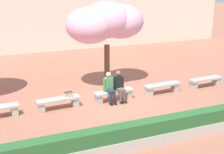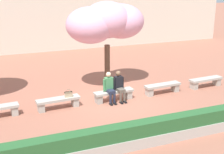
{
  "view_description": "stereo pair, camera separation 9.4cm",
  "coord_description": "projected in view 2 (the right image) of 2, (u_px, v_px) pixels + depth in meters",
  "views": [
    {
      "loc": [
        -4.82,
        -11.53,
        4.9
      ],
      "look_at": [
        0.0,
        0.2,
        1.0
      ],
      "focal_mm": 50.0,
      "sensor_mm": 36.0,
      "label": 1
    },
    {
      "loc": [
        -4.73,
        -11.56,
        4.9
      ],
      "look_at": [
        0.0,
        0.2,
        1.0
      ],
      "focal_mm": 50.0,
      "sensor_mm": 36.0,
      "label": 2
    }
  ],
  "objects": [
    {
      "name": "stone_bench_center",
      "position": [
        114.0,
        94.0,
        13.29
      ],
      "size": [
        1.76,
        0.52,
        0.45
      ],
      "color": "#ADA89E",
      "rests_on": "ground"
    },
    {
      "name": "person_seated_left",
      "position": [
        109.0,
        86.0,
        13.05
      ],
      "size": [
        0.51,
        0.69,
        1.29
      ],
      "color": "black",
      "rests_on": "ground"
    },
    {
      "name": "person_seated_right",
      "position": [
        119.0,
        85.0,
        13.21
      ],
      "size": [
        0.51,
        0.7,
        1.29
      ],
      "color": "black",
      "rests_on": "ground"
    },
    {
      "name": "building_facade",
      "position": [
        50.0,
        0.0,
        23.67
      ],
      "size": [
        28.0,
        4.0,
        7.03
      ],
      "primitive_type": "cube",
      "color": "beige",
      "rests_on": "ground"
    },
    {
      "name": "ground_plane",
      "position": [
        114.0,
        100.0,
        13.38
      ],
      "size": [
        100.0,
        100.0,
        0.0
      ],
      "primitive_type": "plane",
      "color": "#9E604C"
    },
    {
      "name": "cherry_tree_main",
      "position": [
        106.0,
        22.0,
        14.3
      ],
      "size": [
        3.74,
        2.38,
        4.06
      ],
      "color": "#513828",
      "rests_on": "ground"
    },
    {
      "name": "planter_hedge_foreground",
      "position": [
        160.0,
        130.0,
        9.85
      ],
      "size": [
        14.22,
        0.5,
        0.8
      ],
      "color": "#ADA89E",
      "rests_on": "ground"
    },
    {
      "name": "handbag",
      "position": [
        68.0,
        94.0,
        12.5
      ],
      "size": [
        0.3,
        0.15,
        0.34
      ],
      "color": "tan",
      "rests_on": "stone_bench_near_west"
    },
    {
      "name": "stone_bench_east_end",
      "position": [
        206.0,
        81.0,
        15.0
      ],
      "size": [
        1.76,
        0.52,
        0.45
      ],
      "color": "#ADA89E",
      "rests_on": "ground"
    },
    {
      "name": "stone_bench_near_east",
      "position": [
        163.0,
        87.0,
        14.15
      ],
      "size": [
        1.76,
        0.52,
        0.45
      ],
      "color": "#ADA89E",
      "rests_on": "ground"
    },
    {
      "name": "stone_bench_near_west",
      "position": [
        58.0,
        102.0,
        12.44
      ],
      "size": [
        1.76,
        0.52,
        0.45
      ],
      "color": "#ADA89E",
      "rests_on": "ground"
    }
  ]
}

